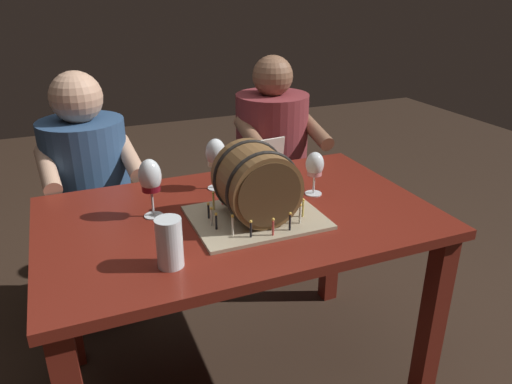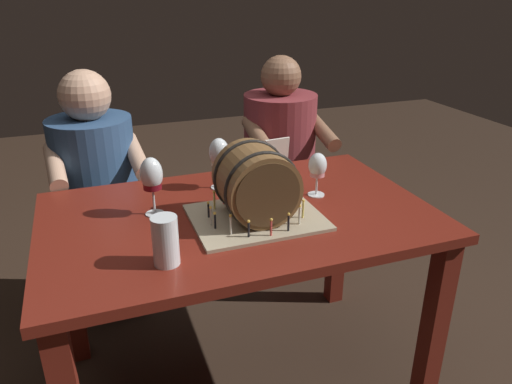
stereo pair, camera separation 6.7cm
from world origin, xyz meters
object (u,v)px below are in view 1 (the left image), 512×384
(wine_glass_red, at_px, (150,178))
(person_seated_right, at_px, (271,177))
(dining_table, at_px, (239,242))
(beer_pint, at_px, (170,245))
(wine_glass_white, at_px, (217,155))
(barrel_cake, at_px, (256,186))
(person_seated_left, at_px, (92,206))
(wine_glass_rose, at_px, (315,166))
(menu_card, at_px, (272,156))

(wine_glass_red, bearing_deg, person_seated_right, 40.60)
(dining_table, bearing_deg, beer_pint, -140.15)
(wine_glass_white, bearing_deg, wine_glass_red, -152.11)
(barrel_cake, height_order, beer_pint, barrel_cake)
(dining_table, height_order, beer_pint, beer_pint)
(barrel_cake, bearing_deg, beer_pint, -151.80)
(person_seated_left, bearing_deg, wine_glass_rose, -40.88)
(wine_glass_white, relative_size, person_seated_right, 0.17)
(wine_glass_rose, height_order, beer_pint, wine_glass_rose)
(menu_card, xyz_separation_m, person_seated_right, (0.19, 0.42, -0.28))
(beer_pint, relative_size, person_seated_right, 0.13)
(wine_glass_rose, relative_size, person_seated_left, 0.14)
(wine_glass_rose, bearing_deg, wine_glass_white, 148.66)
(beer_pint, relative_size, menu_card, 0.92)
(menu_card, bearing_deg, wine_glass_red, -165.07)
(wine_glass_red, relative_size, menu_card, 1.30)
(wine_glass_rose, relative_size, beer_pint, 1.13)
(wine_glass_red, xyz_separation_m, person_seated_right, (0.73, 0.62, -0.34))
(wine_glass_rose, bearing_deg, beer_pint, -154.74)
(wine_glass_rose, bearing_deg, wine_glass_red, 175.86)
(barrel_cake, height_order, wine_glass_white, barrel_cake)
(barrel_cake, xyz_separation_m, wine_glass_red, (-0.32, 0.15, 0.02))
(menu_card, bearing_deg, beer_pint, -141.63)
(wine_glass_white, xyz_separation_m, beer_pint, (-0.30, -0.49, -0.07))
(wine_glass_white, bearing_deg, person_seated_right, 46.81)
(wine_glass_white, bearing_deg, wine_glass_rose, -31.34)
(wine_glass_red, distance_m, person_seated_right, 1.02)
(dining_table, relative_size, wine_glass_white, 6.69)
(dining_table, distance_m, person_seated_left, 0.85)
(wine_glass_white, distance_m, wine_glass_rose, 0.37)
(barrel_cake, distance_m, person_seated_left, 0.97)
(barrel_cake, bearing_deg, wine_glass_red, 154.01)
(barrel_cake, relative_size, person_seated_left, 0.37)
(beer_pint, relative_size, person_seated_left, 0.13)
(dining_table, bearing_deg, menu_card, 48.46)
(person_seated_right, bearing_deg, person_seated_left, -180.00)
(wine_glass_white, height_order, person_seated_right, person_seated_right)
(menu_card, distance_m, person_seated_right, 0.54)
(person_seated_right, bearing_deg, menu_card, -114.61)
(wine_glass_rose, relative_size, menu_card, 1.05)
(dining_table, relative_size, person_seated_left, 1.16)
(beer_pint, xyz_separation_m, person_seated_right, (0.75, 0.96, -0.26))
(barrel_cake, height_order, person_seated_left, person_seated_left)
(wine_glass_red, height_order, wine_glass_rose, wine_glass_red)
(person_seated_left, bearing_deg, wine_glass_white, -46.25)
(dining_table, height_order, barrel_cake, barrel_cake)
(dining_table, relative_size, menu_card, 8.42)
(wine_glass_red, xyz_separation_m, wine_glass_rose, (0.60, -0.04, -0.03))
(menu_card, bearing_deg, person_seated_left, 143.36)
(dining_table, bearing_deg, wine_glass_rose, 7.78)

